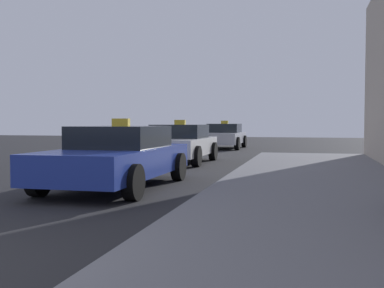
{
  "coord_description": "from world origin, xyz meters",
  "views": [
    {
      "loc": [
        3.79,
        -2.89,
        1.35
      ],
      "look_at": [
        1.65,
        5.82,
        0.94
      ],
      "focal_mm": 44.32,
      "sensor_mm": 36.0,
      "label": 1
    }
  ],
  "objects": [
    {
      "name": "car_silver",
      "position": [
        -0.4,
        21.14,
        0.65
      ],
      "size": [
        1.97,
        4.0,
        1.43
      ],
      "rotation": [
        0.0,
        0.0,
        3.14
      ],
      "color": "#B7B7BF",
      "rests_on": "ground_plane"
    },
    {
      "name": "car_white",
      "position": [
        -0.4,
        12.34,
        0.65
      ],
      "size": [
        2.06,
        4.04,
        1.43
      ],
      "rotation": [
        0.0,
        0.0,
        3.14
      ],
      "color": "white",
      "rests_on": "ground_plane"
    },
    {
      "name": "car_blue",
      "position": [
        -0.04,
        6.25,
        0.65
      ],
      "size": [
        2.05,
        4.58,
        1.43
      ],
      "rotation": [
        0.0,
        0.0,
        3.14
      ],
      "color": "#233899",
      "rests_on": "ground_plane"
    }
  ]
}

